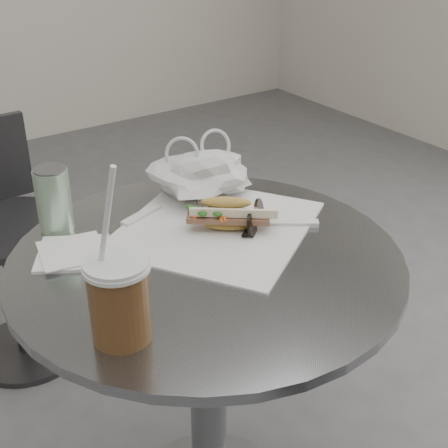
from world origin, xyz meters
TOP-DOWN VIEW (x-y plane):
  - cafe_table at (0.00, 0.20)m, footprint 0.76×0.76m
  - chair_far at (-0.16, 1.09)m, footprint 0.40×0.40m
  - sandwich_paper at (0.08, 0.28)m, footprint 0.52×0.51m
  - banh_mi at (0.09, 0.26)m, footprint 0.21×0.19m
  - iced_coffee at (-0.24, 0.07)m, footprint 0.10×0.10m
  - sunglasses at (0.14, 0.23)m, footprint 0.10×0.09m
  - plastic_bag at (0.14, 0.41)m, footprint 0.27×0.24m
  - napkin_stack at (-0.21, 0.35)m, footprint 0.18×0.18m
  - drink_can at (-0.19, 0.47)m, footprint 0.07×0.07m

SIDE VIEW (x-z plane):
  - chair_far at x=-0.16m, z-range -0.04..0.71m
  - cafe_table at x=0.00m, z-range 0.10..0.84m
  - sandwich_paper at x=0.08m, z-range 0.74..0.74m
  - napkin_stack at x=-0.21m, z-range 0.74..0.75m
  - sunglasses at x=0.14m, z-range 0.73..0.79m
  - banh_mi at x=0.09m, z-range 0.74..0.81m
  - plastic_bag at x=0.14m, z-range 0.74..0.85m
  - drink_can at x=-0.19m, z-range 0.74..0.87m
  - iced_coffee at x=-0.24m, z-range 0.66..0.96m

